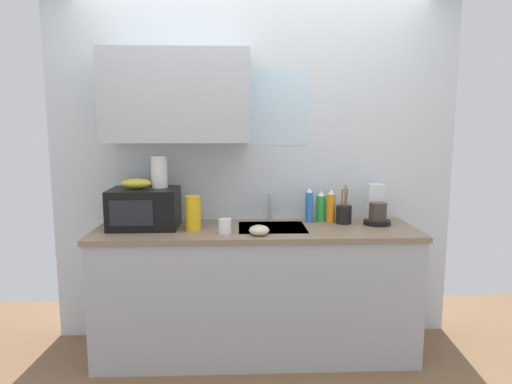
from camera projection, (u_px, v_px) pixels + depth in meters
name	position (u px, v px, depth m)	size (l,w,h in m)	color
kitchen_wall_assembly	(239.00, 157.00, 3.33)	(2.96, 0.42, 2.50)	silver
counter_unit	(256.00, 290.00, 3.17)	(2.19, 0.63, 0.90)	#B2B7BC
sink_faucet	(270.00, 207.00, 3.33)	(0.03, 0.03, 0.20)	#B2B5BA
microwave	(144.00, 208.00, 3.10)	(0.46, 0.35, 0.27)	black
banana_bunch	(136.00, 184.00, 3.08)	(0.20, 0.11, 0.07)	gold
paper_towel_roll	(159.00, 172.00, 3.12)	(0.11, 0.11, 0.22)	white
coffee_maker	(376.00, 209.00, 3.23)	(0.19, 0.21, 0.28)	black
dish_soap_bottle_blue	(309.00, 206.00, 3.28)	(0.06, 0.06, 0.25)	blue
dish_soap_bottle_green	(321.00, 207.00, 3.32)	(0.07, 0.07, 0.22)	green
dish_soap_bottle_orange	(331.00, 207.00, 3.27)	(0.06, 0.06, 0.24)	orange
cereal_canister	(193.00, 213.00, 3.02)	(0.10, 0.10, 0.23)	gold
mug_white	(225.00, 226.00, 2.95)	(0.08, 0.08, 0.10)	white
utensil_crock	(344.00, 214.00, 3.24)	(0.11, 0.11, 0.28)	black
small_bowl	(259.00, 230.00, 2.90)	(0.13, 0.13, 0.07)	beige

